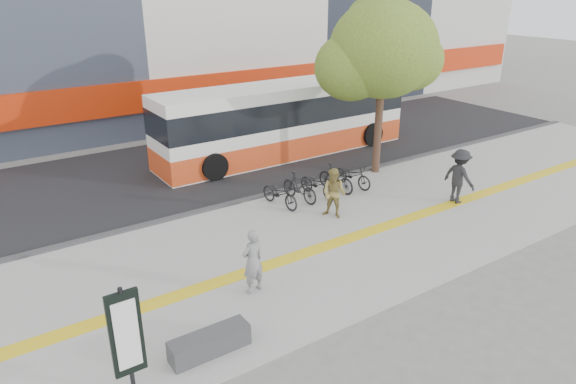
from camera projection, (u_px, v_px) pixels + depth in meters
ground at (287, 287)px, 12.42m from camera, size 120.00×120.00×0.00m
sidewalk at (255, 260)px, 13.56m from camera, size 40.00×7.00×0.08m
tactile_strip at (265, 266)px, 13.16m from camera, size 40.00×0.45×0.01m
street at (152, 177)px, 19.32m from camera, size 40.00×8.00×0.06m
curb at (198, 213)px, 16.24m from camera, size 40.00×0.25×0.14m
bench at (210, 343)px, 10.04m from camera, size 1.60×0.45×0.45m
signboard at (126, 335)px, 8.58m from camera, size 0.55×0.10×2.20m
street_tree at (380, 51)px, 18.13m from camera, size 4.40×3.80×6.31m
bus at (285, 122)px, 21.31m from camera, size 10.95×2.60×2.92m
bicycle_row at (318, 183)px, 17.33m from camera, size 3.84×1.68×0.94m
seated_woman at (253, 261)px, 11.83m from camera, size 0.64×0.48×1.59m
pedestrian_tan at (334, 193)px, 15.65m from camera, size 0.88×0.95×1.55m
pedestrian_dark at (459, 176)px, 16.68m from camera, size 0.67×1.16×1.79m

